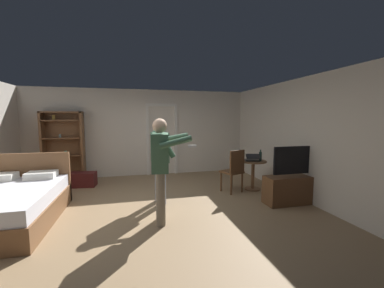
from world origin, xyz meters
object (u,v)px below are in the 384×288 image
wooden_chair (234,169)px  laptop (252,159)px  person_striped_shirt (161,156)px  bed (4,206)px  side_table (253,170)px  bottle_on_table (260,156)px  suitcase_dark (83,179)px  person_blue_shirt (161,163)px  bookshelf (63,144)px  tv_flatscreen (293,186)px

wooden_chair → laptop: bearing=8.4°
wooden_chair → person_striped_shirt: 1.76m
bed → side_table: size_ratio=2.98×
bottle_on_table → person_striped_shirt: person_striped_shirt is taller
laptop → suitcase_dark: 4.20m
bottle_on_table → person_blue_shirt: bearing=-153.9°
wooden_chair → person_striped_shirt: bearing=-171.8°
side_table → laptop: size_ratio=1.72×
bookshelf → side_table: bookshelf is taller
side_table → person_blue_shirt: 2.71m
person_blue_shirt → bottle_on_table: bearing=26.1°
bottle_on_table → wooden_chair: 0.73m
person_striped_shirt → wooden_chair: bearing=8.2°
tv_flatscreen → wooden_chair: tv_flatscreen is taller
bookshelf → tv_flatscreen: size_ratio=1.59×
bookshelf → side_table: size_ratio=2.68×
bed → wooden_chair: (4.26, 0.62, 0.24)m
bookshelf → wooden_chair: size_ratio=1.90×
tv_flatscreen → suitcase_dark: (-4.35, 2.28, -0.16)m
laptop → person_striped_shirt: bearing=-171.7°
side_table → suitcase_dark: (-4.00, 1.25, -0.29)m
side_table → wooden_chair: size_ratio=0.71×
bed → laptop: size_ratio=5.12×
bed → laptop: (4.75, 0.69, 0.45)m
suitcase_dark → bookshelf: bearing=135.5°
person_striped_shirt → bookshelf: bearing=135.3°
bed → person_blue_shirt: person_blue_shirt is taller
side_table → bottle_on_table: bottle_on_table is taller
bottle_on_table → person_striped_shirt: bearing=-173.3°
bed → suitcase_dark: (0.80, 1.98, -0.13)m
wooden_chair → person_blue_shirt: bearing=-146.7°
side_table → person_striped_shirt: 2.31m
tv_flatscreen → suitcase_dark: 4.91m
side_table → bottle_on_table: size_ratio=2.60×
tv_flatscreen → person_blue_shirt: person_blue_shirt is taller
side_table → person_striped_shirt: size_ratio=0.42×
bed → bottle_on_table: size_ratio=7.76×
bottle_on_table → person_blue_shirt: 2.75m
tv_flatscreen → laptop: size_ratio=2.90×
tv_flatscreen → laptop: tv_flatscreen is taller
bed → person_striped_shirt: size_ratio=1.26×
tv_flatscreen → person_striped_shirt: (-2.58, 0.67, 0.61)m
bookshelf → bottle_on_table: bookshelf is taller
bookshelf → laptop: (4.53, -2.01, -0.26)m
laptop → bottle_on_table: size_ratio=1.52×
bed → person_striped_shirt: bearing=8.3°
person_striped_shirt → laptop: bearing=8.3°
bookshelf → laptop: bookshelf is taller
suitcase_dark → laptop: bearing=-11.3°
bed → wooden_chair: size_ratio=2.11×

